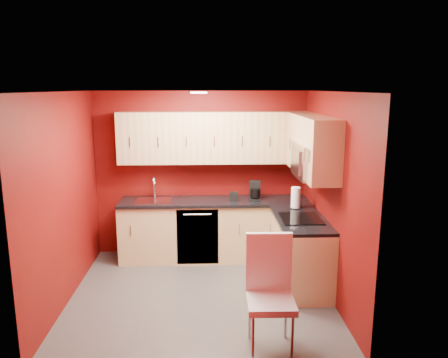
{
  "coord_description": "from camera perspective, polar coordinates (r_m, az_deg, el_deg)",
  "views": [
    {
      "loc": [
        0.09,
        -5.08,
        2.55
      ],
      "look_at": [
        0.32,
        0.55,
        1.36
      ],
      "focal_mm": 35.0,
      "sensor_mm": 36.0,
      "label": 1
    }
  ],
  "objects": [
    {
      "name": "wall_front",
      "position": [
        3.81,
        -3.57,
        -8.08
      ],
      "size": [
        3.2,
        0.0,
        3.2
      ],
      "primitive_type": "plane",
      "rotation": [
        -1.57,
        0.0,
        0.0
      ],
      "color": "#640D09",
      "rests_on": "floor"
    },
    {
      "name": "dining_chair",
      "position": [
        4.4,
        6.12,
        -14.94
      ],
      "size": [
        0.47,
        0.49,
        1.14
      ],
      "primitive_type": null,
      "rotation": [
        0.0,
        0.0,
        -0.02
      ],
      "color": "silver",
      "rests_on": "floor"
    },
    {
      "name": "base_cabinets_right",
      "position": [
        5.86,
        9.91,
        -9.44
      ],
      "size": [
        0.6,
        1.3,
        0.87
      ],
      "primitive_type": "cube",
      "color": "#DBBB7D",
      "rests_on": "floor"
    },
    {
      "name": "napkin_holder",
      "position": [
        6.43,
        1.28,
        -2.3
      ],
      "size": [
        0.12,
        0.12,
        0.13
      ],
      "primitive_type": null,
      "rotation": [
        0.0,
        0.0,
        -0.05
      ],
      "color": "black",
      "rests_on": "countertop_back"
    },
    {
      "name": "dishwasher_front",
      "position": [
        6.35,
        -3.47,
        -7.56
      ],
      "size": [
        0.6,
        0.02,
        0.82
      ],
      "primitive_type": "cube",
      "color": "black",
      "rests_on": "base_cabinets_back"
    },
    {
      "name": "countertop_back",
      "position": [
        6.48,
        -1.26,
        -2.94
      ],
      "size": [
        2.8,
        0.63,
        0.04
      ],
      "primitive_type": "cube",
      "color": "black",
      "rests_on": "base_cabinets_back"
    },
    {
      "name": "wall_left",
      "position": [
        5.51,
        -20.13,
        -2.48
      ],
      "size": [
        0.0,
        3.0,
        3.0
      ],
      "primitive_type": "plane",
      "rotation": [
        1.57,
        0.0,
        1.57
      ],
      "color": "#640D09",
      "rests_on": "floor"
    },
    {
      "name": "cooktop",
      "position": [
        5.65,
        9.99,
        -5.09
      ],
      "size": [
        0.5,
        0.55,
        0.01
      ],
      "primitive_type": "cube",
      "color": "black",
      "rests_on": "countertop_right"
    },
    {
      "name": "upper_cabinets_right",
      "position": [
        5.72,
        11.26,
        5.03
      ],
      "size": [
        0.35,
        1.55,
        0.75
      ],
      "color": "tan",
      "rests_on": "wall_right"
    },
    {
      "name": "wall_back",
      "position": [
        6.7,
        -3.03,
        0.71
      ],
      "size": [
        3.2,
        0.0,
        3.2
      ],
      "primitive_type": "plane",
      "rotation": [
        1.57,
        0.0,
        0.0
      ],
      "color": "#640D09",
      "rests_on": "floor"
    },
    {
      "name": "ceiling",
      "position": [
        5.08,
        -3.39,
        11.33
      ],
      "size": [
        3.2,
        3.2,
        0.0
      ],
      "primitive_type": "plane",
      "rotation": [
        3.14,
        0.0,
        0.0
      ],
      "color": "white",
      "rests_on": "wall_back"
    },
    {
      "name": "countertop_right",
      "position": [
        5.69,
        9.96,
        -5.23
      ],
      "size": [
        0.63,
        1.27,
        0.04
      ],
      "primitive_type": "cube",
      "color": "black",
      "rests_on": "base_cabinets_right"
    },
    {
      "name": "floor",
      "position": [
        5.68,
        -3.07,
        -14.77
      ],
      "size": [
        3.2,
        3.2,
        0.0
      ],
      "primitive_type": "plane",
      "color": "#444240",
      "rests_on": "ground"
    },
    {
      "name": "wall_right",
      "position": [
        5.45,
        13.85,
        -2.23
      ],
      "size": [
        0.0,
        3.0,
        3.0
      ],
      "primitive_type": "plane",
      "rotation": [
        1.57,
        0.0,
        -1.57
      ],
      "color": "#640D09",
      "rests_on": "floor"
    },
    {
      "name": "microwave",
      "position": [
        5.51,
        11.43,
        2.38
      ],
      "size": [
        0.42,
        0.76,
        0.42
      ],
      "color": "silver",
      "rests_on": "upper_cabinets_right"
    },
    {
      "name": "upper_cabinets_back",
      "position": [
        6.44,
        -1.32,
        5.45
      ],
      "size": [
        2.8,
        0.35,
        0.75
      ],
      "primitive_type": "cube",
      "color": "tan",
      "rests_on": "wall_back"
    },
    {
      "name": "downlight",
      "position": [
        5.38,
        -3.33,
        11.2
      ],
      "size": [
        0.2,
        0.2,
        0.01
      ],
      "primitive_type": "cylinder",
      "color": "white",
      "rests_on": "ceiling"
    },
    {
      "name": "paper_towel",
      "position": [
        6.09,
        9.34,
        -2.44
      ],
      "size": [
        0.17,
        0.17,
        0.29
      ],
      "primitive_type": null,
      "rotation": [
        0.0,
        0.0,
        0.01
      ],
      "color": "white",
      "rests_on": "countertop_right"
    },
    {
      "name": "coffee_maker",
      "position": [
        6.45,
        4.06,
        -1.56
      ],
      "size": [
        0.19,
        0.24,
        0.28
      ],
      "primitive_type": null,
      "rotation": [
        0.0,
        0.0,
        -0.09
      ],
      "color": "black",
      "rests_on": "countertop_back"
    },
    {
      "name": "sink",
      "position": [
        6.53,
        -9.19,
        -2.48
      ],
      "size": [
        0.52,
        0.42,
        0.35
      ],
      "color": "silver",
      "rests_on": "countertop_back"
    },
    {
      "name": "base_cabinets_back",
      "position": [
        6.62,
        -1.24,
        -6.71
      ],
      "size": [
        2.8,
        0.6,
        0.87
      ],
      "primitive_type": "cube",
      "color": "#DBBB7D",
      "rests_on": "floor"
    }
  ]
}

